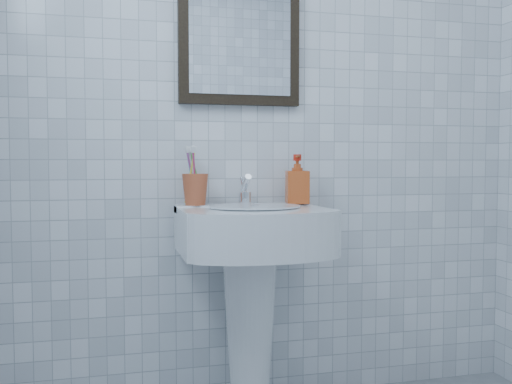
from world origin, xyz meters
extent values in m
cube|color=white|center=(0.00, 1.20, 1.25)|extent=(2.20, 0.02, 2.50)
cone|color=white|center=(-0.15, 1.01, 0.34)|extent=(0.22, 0.22, 0.69)
cube|color=white|center=(-0.15, 0.96, 0.75)|extent=(0.55, 0.39, 0.17)
cube|color=white|center=(-0.15, 1.11, 0.82)|extent=(0.55, 0.10, 0.03)
cylinder|color=silver|center=(-0.15, 0.93, 0.84)|extent=(0.34, 0.34, 0.01)
cylinder|color=silver|center=(-0.15, 1.09, 0.86)|extent=(0.05, 0.05, 0.05)
cylinder|color=silver|center=(-0.15, 1.07, 0.92)|extent=(0.03, 0.10, 0.08)
cylinder|color=silver|center=(-0.15, 1.11, 0.90)|extent=(0.03, 0.05, 0.09)
imported|color=#B84011|center=(0.07, 1.08, 0.94)|extent=(0.10, 0.10, 0.20)
cube|color=black|center=(-0.15, 1.18, 1.55)|extent=(0.50, 0.04, 0.62)
cube|color=white|center=(-0.15, 1.16, 1.55)|extent=(0.42, 0.00, 0.54)
camera|label=1|loc=(-0.67, -1.11, 1.01)|focal=40.00mm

